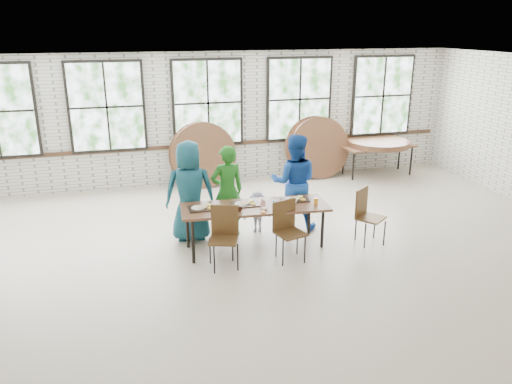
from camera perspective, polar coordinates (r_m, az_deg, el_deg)
The scene contains 13 objects.
room at distance 11.50m, azimuth -5.53°, elevation 9.88°, with size 12.00×12.00×12.00m.
dining_table at distance 8.16m, azimuth -0.12°, elevation -1.93°, with size 2.46×1.00×0.74m.
chair_near_left at distance 7.65m, azimuth -3.67°, elevation -4.48°, with size 0.53×0.52×0.95m.
chair_near_right at distance 7.87m, azimuth 3.58°, elevation -3.81°, with size 0.52×0.51×0.95m.
chair_spare at distance 8.64m, azimuth 12.46°, elevation -2.13°, with size 0.58×0.58×0.95m.
adult_teal at distance 8.52m, azimuth -7.58°, elevation 0.08°, with size 0.85×0.55×1.74m, color #1A5865.
adult_green at distance 8.65m, azimuth -3.30°, elevation 0.09°, with size 0.59×0.39×1.62m, color #1C621A.
toddler at distance 8.92m, azimuth 0.13°, elevation -2.26°, with size 0.49×0.28×0.76m, color #16133C.
adult_blue at distance 8.96m, azimuth 4.36°, elevation 1.13°, with size 0.85×0.66×1.74m, color #16449A.
storage_table at distance 12.65m, azimuth 13.78°, elevation 4.95°, with size 1.86×0.91×0.74m.
tabletop_clutter at distance 8.13m, azimuth 0.46°, elevation -1.46°, with size 2.10×0.57×0.11m.
round_tops_stacked at distance 12.62m, azimuth 13.82°, elevation 5.47°, with size 1.50×1.50×0.13m.
round_tops_leaning at distance 11.71m, azimuth 0.66°, elevation 4.66°, with size 4.37×0.45×1.49m.
Camera 1 is at (-2.01, -6.76, 3.55)m, focal length 35.00 mm.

